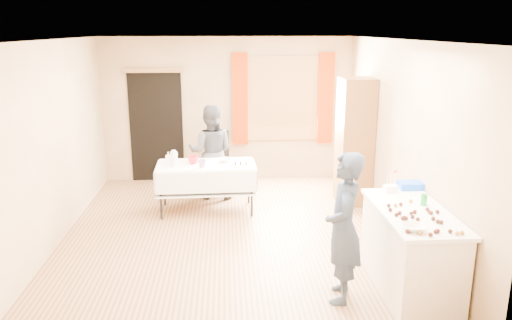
{
  "coord_description": "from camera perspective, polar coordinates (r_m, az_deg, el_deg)",
  "views": [
    {
      "loc": [
        -0.04,
        -6.27,
        2.74
      ],
      "look_at": [
        0.35,
        0.0,
        1.07
      ],
      "focal_mm": 35.0,
      "sensor_mm": 36.0,
      "label": 1
    }
  ],
  "objects": [
    {
      "name": "floor",
      "position": [
        6.85,
        -2.92,
        -8.85
      ],
      "size": [
        4.5,
        5.5,
        0.02
      ],
      "primitive_type": "cube",
      "color": "#9E7047",
      "rests_on": "ground"
    },
    {
      "name": "ceiling",
      "position": [
        6.27,
        -3.24,
        13.64
      ],
      "size": [
        4.5,
        5.5,
        0.02
      ],
      "primitive_type": "cube",
      "color": "white",
      "rests_on": "floor"
    },
    {
      "name": "wall_back",
      "position": [
        9.14,
        -3.25,
        5.77
      ],
      "size": [
        4.5,
        0.02,
        2.6
      ],
      "primitive_type": "cube",
      "color": "tan",
      "rests_on": "floor"
    },
    {
      "name": "wall_front",
      "position": [
        3.79,
        -2.65,
        -7.47
      ],
      "size": [
        4.5,
        0.02,
        2.6
      ],
      "primitive_type": "cube",
      "color": "tan",
      "rests_on": "floor"
    },
    {
      "name": "wall_left",
      "position": [
        6.8,
        -22.48,
        1.49
      ],
      "size": [
        0.02,
        5.5,
        2.6
      ],
      "primitive_type": "cube",
      "color": "tan",
      "rests_on": "floor"
    },
    {
      "name": "wall_right",
      "position": [
        6.83,
        16.25,
        2.09
      ],
      "size": [
        0.02,
        5.5,
        2.6
      ],
      "primitive_type": "cube",
      "color": "tan",
      "rests_on": "floor"
    },
    {
      "name": "window_frame",
      "position": [
        9.13,
        3.07,
        7.03
      ],
      "size": [
        1.32,
        0.06,
        1.52
      ],
      "primitive_type": "cube",
      "color": "olive",
      "rests_on": "wall_back"
    },
    {
      "name": "window_pane",
      "position": [
        9.12,
        3.08,
        7.02
      ],
      "size": [
        1.2,
        0.02,
        1.4
      ],
      "primitive_type": "cube",
      "color": "white",
      "rests_on": "wall_back"
    },
    {
      "name": "curtain_left",
      "position": [
        9.03,
        -1.85,
        6.95
      ],
      "size": [
        0.28,
        0.06,
        1.65
      ],
      "primitive_type": "cube",
      "color": "#AF2D01",
      "rests_on": "wall_back"
    },
    {
      "name": "curtain_right",
      "position": [
        9.21,
        7.97,
        6.97
      ],
      "size": [
        0.28,
        0.06,
        1.65
      ],
      "primitive_type": "cube",
      "color": "#AF2D01",
      "rests_on": "wall_back"
    },
    {
      "name": "doorway",
      "position": [
        9.25,
        -11.31,
        3.72
      ],
      "size": [
        0.95,
        0.04,
        2.0
      ],
      "primitive_type": "cube",
      "color": "black",
      "rests_on": "floor"
    },
    {
      "name": "door_lintel",
      "position": [
        9.09,
        -11.66,
        10.01
      ],
      "size": [
        1.05,
        0.06,
        0.08
      ],
      "primitive_type": "cube",
      "color": "olive",
      "rests_on": "wall_back"
    },
    {
      "name": "cabinet",
      "position": [
        8.05,
        11.19,
        2.08
      ],
      "size": [
        0.5,
        0.6,
        2.0
      ],
      "primitive_type": "cube",
      "color": "brown",
      "rests_on": "floor"
    },
    {
      "name": "counter",
      "position": [
        5.62,
        17.19,
        -9.88
      ],
      "size": [
        0.71,
        1.49,
        0.91
      ],
      "color": "#F4E4CF",
      "rests_on": "floor"
    },
    {
      "name": "party_table",
      "position": [
        7.66,
        -5.68,
        -2.64
      ],
      "size": [
        1.52,
        0.81,
        0.75
      ],
      "rotation": [
        0.0,
        0.0,
        0.03
      ],
      "color": "black",
      "rests_on": "floor"
    },
    {
      "name": "chair",
      "position": [
        8.61,
        -4.07,
        -1.58
      ],
      "size": [
        0.54,
        0.54,
        1.03
      ],
      "rotation": [
        0.0,
        0.0,
        0.33
      ],
      "color": "black",
      "rests_on": "floor"
    },
    {
      "name": "girl",
      "position": [
        5.15,
        9.98,
        -7.66
      ],
      "size": [
        0.73,
        0.61,
        1.57
      ],
      "primitive_type": "imported",
      "rotation": [
        0.0,
        0.0,
        -1.78
      ],
      "color": "#1F2B41",
      "rests_on": "floor"
    },
    {
      "name": "woman",
      "position": [
        8.2,
        -5.17,
        0.93
      ],
      "size": [
        0.9,
        0.77,
        1.55
      ],
      "primitive_type": "imported",
      "rotation": [
        0.0,
        0.0,
        3.02
      ],
      "color": "black",
      "rests_on": "floor"
    },
    {
      "name": "soda_can",
      "position": [
        5.61,
        18.64,
        -4.35
      ],
      "size": [
        0.07,
        0.07,
        0.12
      ],
      "primitive_type": "cylinder",
      "rotation": [
        0.0,
        0.0,
        -0.01
      ],
      "color": "#17852B",
      "rests_on": "counter"
    },
    {
      "name": "mixing_bowl",
      "position": [
        4.92,
        17.58,
        -7.38
      ],
      "size": [
        0.26,
        0.26,
        0.05
      ],
      "primitive_type": "imported",
      "rotation": [
        0.0,
        0.0,
        -0.11
      ],
      "color": "white",
      "rests_on": "counter"
    },
    {
      "name": "foam_block",
      "position": [
        5.95,
        15.13,
        -3.18
      ],
      "size": [
        0.17,
        0.13,
        0.08
      ],
      "primitive_type": "cube",
      "rotation": [
        0.0,
        0.0,
        0.21
      ],
      "color": "white",
      "rests_on": "counter"
    },
    {
      "name": "blue_basket",
      "position": [
        6.14,
        17.34,
        -2.78
      ],
      "size": [
        0.3,
        0.2,
        0.08
      ],
      "primitive_type": "cube",
      "rotation": [
        0.0,
        0.0,
        0.0
      ],
      "color": "blue",
      "rests_on": "counter"
    },
    {
      "name": "pitcher",
      "position": [
        7.48,
        -9.36,
        0.09
      ],
      "size": [
        0.12,
        0.12,
        0.22
      ],
      "primitive_type": "cylinder",
      "rotation": [
        0.0,
        0.0,
        0.09
      ],
      "color": "silver",
      "rests_on": "party_table"
    },
    {
      "name": "cup_red",
      "position": [
        7.6,
        -7.19,
        0.01
      ],
      "size": [
        0.17,
        0.17,
        0.12
      ],
      "primitive_type": "imported",
      "rotation": [
        0.0,
        0.0,
        -0.06
      ],
      "color": "red",
      "rests_on": "party_table"
    },
    {
      "name": "cup_rainbow",
      "position": [
        7.39,
        -6.18,
        -0.42
      ],
      "size": [
        0.15,
        0.15,
        0.11
      ],
      "primitive_type": "imported",
      "rotation": [
        0.0,
        0.0,
        -0.16
      ],
      "color": "red",
      "rests_on": "party_table"
    },
    {
      "name": "small_bowl",
      "position": [
        7.67,
        -3.55,
        0.0
      ],
      "size": [
        0.28,
        0.28,
        0.06
      ],
      "primitive_type": "imported",
      "rotation": [
        0.0,
        0.0,
        -0.26
      ],
      "color": "white",
      "rests_on": "party_table"
    },
    {
      "name": "pastry_tray",
      "position": [
        7.45,
        -1.75,
        -0.57
      ],
      "size": [
        0.3,
        0.23,
        0.02
      ],
      "primitive_type": "cube",
      "rotation": [
        0.0,
        0.0,
        0.13
      ],
      "color": "white",
      "rests_on": "party_table"
    },
    {
      "name": "bottle",
      "position": [
        7.75,
        -9.98,
        0.35
      ],
      "size": [
        0.1,
        0.1,
        0.16
      ],
      "primitive_type": "imported",
      "rotation": [
        0.0,
        0.0,
        -0.22
      ],
      "color": "white",
      "rests_on": "party_table"
    },
    {
      "name": "cake_balls",
      "position": [
        5.18,
        18.17,
        -6.36
      ],
      "size": [
        0.53,
        0.94,
        0.04
      ],
      "color": "#3F2314",
      "rests_on": "counter"
    }
  ]
}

